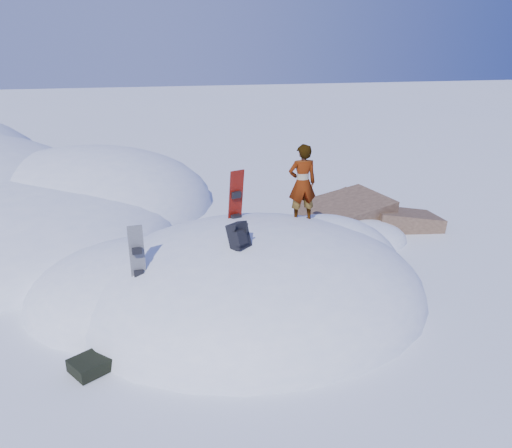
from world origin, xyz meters
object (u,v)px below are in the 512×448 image
object	(u,v)px
snowboard_red	(235,209)
snowboard_dark	(138,264)
backpack	(239,236)
person	(302,183)

from	to	relation	value
snowboard_red	snowboard_dark	distance (m)	2.59
snowboard_dark	backpack	world-z (taller)	snowboard_dark
person	snowboard_red	bearing A→B (deg)	-2.67
person	snowboard_dark	bearing A→B (deg)	24.39
snowboard_red	snowboard_dark	world-z (taller)	snowboard_red
backpack	snowboard_red	bearing A→B (deg)	45.43
snowboard_dark	snowboard_red	bearing A→B (deg)	33.55
snowboard_red	backpack	distance (m)	1.63
snowboard_dark	backpack	distance (m)	1.79
snowboard_red	person	world-z (taller)	person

